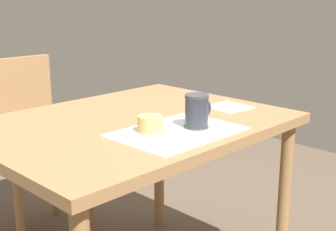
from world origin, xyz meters
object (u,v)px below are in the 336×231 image
at_px(dining_table, 132,142).
at_px(wooden_chair, 28,139).
at_px(pastry, 150,124).
at_px(pastry_plate, 150,133).
at_px(coffee_mug, 197,110).

distance_m(dining_table, wooden_chair, 0.77).
height_order(dining_table, pastry, pastry).
bearing_deg(pastry, wooden_chair, 85.01).
height_order(dining_table, pastry_plate, pastry_plate).
xyz_separation_m(dining_table, pastry, (-0.09, -0.19, 0.13)).
height_order(wooden_chair, coffee_mug, wooden_chair).
bearing_deg(wooden_chair, dining_table, 94.52).
bearing_deg(pastry, coffee_mug, -15.29).
height_order(pastry_plate, coffee_mug, coffee_mug).
height_order(dining_table, wooden_chair, wooden_chair).
distance_m(wooden_chair, pastry_plate, 0.98).
relative_size(dining_table, pastry, 13.48).
xyz_separation_m(dining_table, wooden_chair, (-0.01, 0.75, -0.16)).
xyz_separation_m(wooden_chair, pastry_plate, (-0.08, -0.95, 0.25)).
relative_size(pastry, coffee_mug, 0.71).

